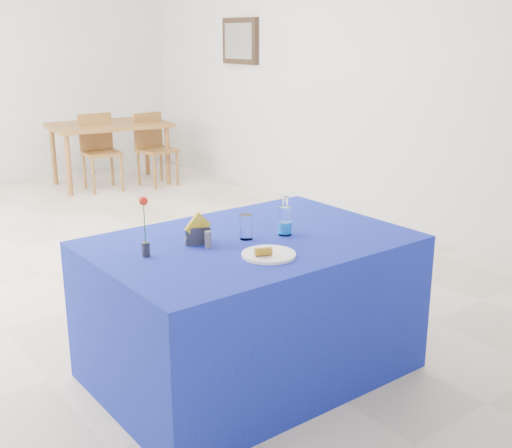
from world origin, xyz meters
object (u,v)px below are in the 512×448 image
(oak_table, at_px, (109,129))
(chair_bg_left, at_px, (99,146))
(chair_bg_right, at_px, (153,144))
(water_bottle, at_px, (285,222))
(plate, at_px, (269,255))
(blue_table, at_px, (250,307))

(oak_table, distance_m, chair_bg_left, 0.29)
(chair_bg_right, bearing_deg, water_bottle, -116.43)
(plate, height_order, oak_table, plate)
(plate, xyz_separation_m, chair_bg_left, (1.28, 4.82, -0.26))
(plate, xyz_separation_m, oak_table, (1.48, 4.95, -0.09))
(water_bottle, xyz_separation_m, oak_table, (1.20, 4.74, -0.15))
(blue_table, xyz_separation_m, water_bottle, (0.19, -0.05, 0.45))
(blue_table, distance_m, oak_table, 4.90)
(oak_table, height_order, chair_bg_right, chair_bg_right)
(blue_table, xyz_separation_m, chair_bg_left, (1.19, 4.55, 0.13))
(plate, xyz_separation_m, blue_table, (0.09, 0.27, -0.39))
(plate, distance_m, chair_bg_right, 5.03)
(plate, bearing_deg, oak_table, 73.38)
(plate, relative_size, water_bottle, 1.21)
(oak_table, xyz_separation_m, chair_bg_left, (-0.20, -0.14, -0.17))
(blue_table, xyz_separation_m, oak_table, (1.39, 4.69, 0.30))
(plate, relative_size, chair_bg_right, 0.30)
(oak_table, relative_size, chair_bg_left, 1.65)
(blue_table, relative_size, chair_bg_right, 1.84)
(water_bottle, distance_m, chair_bg_right, 4.73)
(blue_table, height_order, chair_bg_right, chair_bg_right)
(chair_bg_left, bearing_deg, plate, -98.92)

